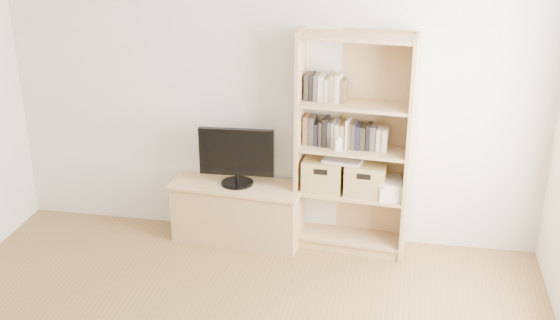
% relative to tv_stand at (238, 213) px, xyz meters
% --- Properties ---
extents(back_wall, '(4.50, 0.02, 2.60)m').
position_rel_tv_stand_xyz_m(back_wall, '(0.26, 0.20, 1.05)').
color(back_wall, silver).
rests_on(back_wall, floor).
extents(tv_stand, '(1.11, 0.50, 0.49)m').
position_rel_tv_stand_xyz_m(tv_stand, '(0.00, 0.00, 0.00)').
color(tv_stand, tan).
rests_on(tv_stand, floor).
extents(bookshelf, '(0.94, 0.40, 1.83)m').
position_rel_tv_stand_xyz_m(bookshelf, '(0.96, 0.04, 0.67)').
color(bookshelf, tan).
rests_on(bookshelf, floor).
extents(television, '(0.63, 0.08, 0.49)m').
position_rel_tv_stand_xyz_m(television, '(0.00, 0.00, 0.52)').
color(television, black).
rests_on(television, tv_stand).
extents(books_row_mid, '(0.84, 0.24, 0.22)m').
position_rel_tv_stand_xyz_m(books_row_mid, '(0.96, 0.06, 0.76)').
color(books_row_mid, brown).
rests_on(books_row_mid, bookshelf).
extents(books_row_upper, '(0.37, 0.17, 0.19)m').
position_rel_tv_stand_xyz_m(books_row_upper, '(0.76, 0.08, 1.12)').
color(books_row_upper, brown).
rests_on(books_row_upper, bookshelf).
extents(baby_monitor, '(0.05, 0.03, 0.10)m').
position_rel_tv_stand_xyz_m(baby_monitor, '(0.85, -0.05, 0.70)').
color(baby_monitor, white).
rests_on(baby_monitor, bookshelf).
extents(basket_left, '(0.33, 0.28, 0.27)m').
position_rel_tv_stand_xyz_m(basket_left, '(0.72, 0.06, 0.39)').
color(basket_left, '#A38249').
rests_on(basket_left, bookshelf).
extents(basket_right, '(0.34, 0.29, 0.26)m').
position_rel_tv_stand_xyz_m(basket_right, '(1.07, 0.02, 0.39)').
color(basket_right, '#A38249').
rests_on(basket_right, bookshelf).
extents(laptop, '(0.34, 0.27, 0.02)m').
position_rel_tv_stand_xyz_m(laptop, '(0.88, 0.04, 0.54)').
color(laptop, white).
rests_on(laptop, basket_left).
extents(magazine_stack, '(0.20, 0.28, 0.12)m').
position_rel_tv_stand_xyz_m(magazine_stack, '(1.28, 0.01, 0.32)').
color(magazine_stack, beige).
rests_on(magazine_stack, bookshelf).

